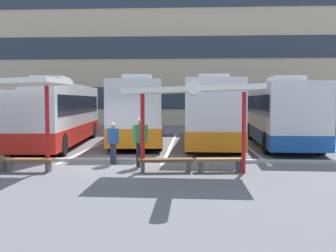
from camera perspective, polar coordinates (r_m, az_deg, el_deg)
name	(u,v)px	position (r m, az deg, el deg)	size (l,w,h in m)	color
ground_plane	(111,163)	(15.78, -7.92, -5.16)	(160.00, 160.00, 0.00)	slate
terminal_building	(164,56)	(44.79, -0.61, 9.71)	(40.00, 11.38, 17.01)	#C6B293
coach_bus_1	(59,115)	(22.39, -14.96, 1.53)	(3.47, 11.83, 3.54)	silver
coach_bus_2	(139,112)	(23.24, -4.06, 1.92)	(3.35, 10.93, 3.70)	silver
coach_bus_3	(213,113)	(22.92, 6.27, 1.88)	(2.95, 12.59, 3.70)	silver
coach_bus_4	(281,114)	(22.19, 15.40, 1.57)	(2.94, 10.15, 3.55)	silver
lane_stripe_1	(27,144)	(23.75, -19.00, -2.36)	(0.16, 14.00, 0.01)	white
lane_stripe_2	(99,144)	(22.55, -9.64, -2.52)	(0.16, 14.00, 0.01)	white
lane_stripe_3	(171,145)	(22.01, 0.48, -2.62)	(0.16, 14.00, 0.01)	white
lane_stripe_4	(246,145)	(22.18, 10.76, -2.64)	(0.16, 14.00, 0.01)	white
lane_stripe_5	(321,146)	(23.03, 20.58, -2.57)	(0.16, 14.00, 0.01)	white
bench_1	(30,162)	(14.47, -18.70, -4.78)	(1.56, 0.45, 0.45)	brown
waiting_shelter_1	(193,91)	(13.27, 3.51, 4.83)	(4.35, 4.50, 2.90)	red
bench_2	(166,162)	(13.70, -0.32, -5.02)	(1.89, 0.65, 0.45)	brown
bench_3	(220,162)	(13.88, 7.19, -4.97)	(1.61, 0.58, 0.45)	brown
platform_kerb	(113,160)	(16.15, -7.65, -4.74)	(44.00, 0.24, 0.12)	#ADADA8
waiting_passenger_0	(113,140)	(15.53, -7.65, -1.99)	(0.47, 0.47, 1.56)	#33384C
waiting_passenger_1	(140,138)	(14.80, -3.88, -1.71)	(0.54, 0.48, 1.75)	black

